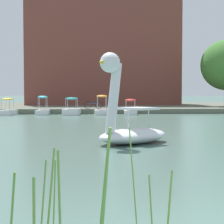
{
  "coord_description": "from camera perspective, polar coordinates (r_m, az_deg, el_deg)",
  "views": [
    {
      "loc": [
        -1.21,
        -4.02,
        1.77
      ],
      "look_at": [
        0.16,
        20.05,
        0.63
      ],
      "focal_mm": 63.05,
      "sensor_mm": 36.0,
      "label": 1
    }
  ],
  "objects": [
    {
      "name": "shore_bank_far",
      "position": [
        45.61,
        -1.72,
        0.76
      ],
      "size": [
        139.39,
        24.1,
        0.44
      ],
      "primitive_type": "cube",
      "color": "#5B6051",
      "rests_on": "ground_plane"
    },
    {
      "name": "swan_boat",
      "position": [
        13.72,
        2.5,
        -1.67
      ],
      "size": [
        3.19,
        2.92,
        3.13
      ],
      "color": "white",
      "rests_on": "ground_plane"
    },
    {
      "name": "pedal_boat_red",
      "position": [
        32.7,
        2.68,
        0.35
      ],
      "size": [
        1.16,
        1.96,
        1.32
      ],
      "color": "white",
      "rests_on": "ground_plane"
    },
    {
      "name": "pedal_boat_orange",
      "position": [
        32.31,
        -1.49,
        0.36
      ],
      "size": [
        1.21,
        2.04,
        1.65
      ],
      "color": "white",
      "rests_on": "ground_plane"
    },
    {
      "name": "pedal_boat_teal",
      "position": [
        32.28,
        -5.86,
        0.3
      ],
      "size": [
        1.45,
        2.5,
        1.46
      ],
      "color": "white",
      "rests_on": "ground_plane"
    },
    {
      "name": "pedal_boat_cyan",
      "position": [
        32.78,
        -10.02,
        0.29
      ],
      "size": [
        1.03,
        1.88,
        1.58
      ],
      "color": "white",
      "rests_on": "ground_plane"
    },
    {
      "name": "pedal_boat_yellow",
      "position": [
        33.12,
        -14.91,
        0.26
      ],
      "size": [
        1.34,
        2.15,
        1.41
      ],
      "color": "white",
      "rests_on": "ground_plane"
    },
    {
      "name": "bicycle_parked",
      "position": [
        34.48,
        -2.72,
        1.05
      ],
      "size": [
        1.64,
        0.4,
        0.67
      ],
      "color": "black",
      "rests_on": "shore_bank_far"
    },
    {
      "name": "apartment_block",
      "position": [
        49.02,
        -1.22,
        9.03
      ],
      "size": [
        18.13,
        10.39,
        13.47
      ],
      "primitive_type": "cube",
      "rotation": [
        0.0,
        0.0,
        -0.05
      ],
      "color": "brown",
      "rests_on": "shore_bank_far"
    },
    {
      "name": "reed_clump_foreground",
      "position": [
        4.43,
        -8.86,
        -13.0
      ],
      "size": [
        2.88,
        1.16,
        1.45
      ],
      "color": "#669942",
      "rests_on": "ground_plane"
    }
  ]
}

